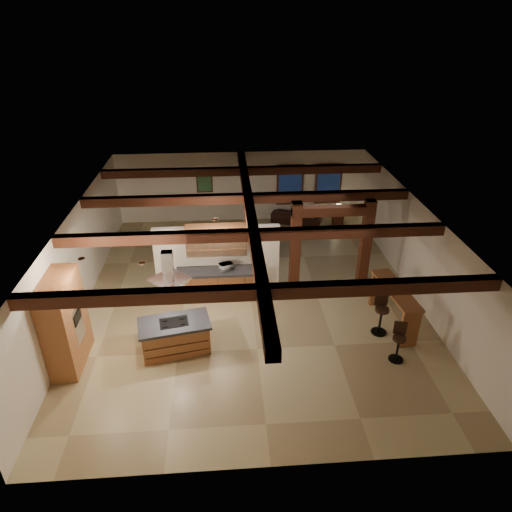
{
  "coord_description": "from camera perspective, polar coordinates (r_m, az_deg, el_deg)",
  "views": [
    {
      "loc": [
        -0.72,
        -11.82,
        7.83
      ],
      "look_at": [
        0.19,
        0.5,
        1.17
      ],
      "focal_mm": 32.0,
      "sensor_mm": 36.0,
      "label": 1
    }
  ],
  "objects": [
    {
      "name": "room_walls",
      "position": [
        13.3,
        -0.67,
        1.28
      ],
      "size": [
        12.0,
        12.0,
        12.0
      ],
      "color": "white",
      "rests_on": "ground"
    },
    {
      "name": "bar_counter",
      "position": [
        13.2,
        16.9,
        -5.34
      ],
      "size": [
        0.76,
        2.25,
        1.16
      ],
      "color": "#965330",
      "rests_on": "ground"
    },
    {
      "name": "table_lamp",
      "position": [
        18.95,
        10.3,
        6.06
      ],
      "size": [
        0.3,
        0.3,
        0.35
      ],
      "color": "black",
      "rests_on": "side_table"
    },
    {
      "name": "kitchen_island",
      "position": [
        12.09,
        -10.06,
        -9.81
      ],
      "size": [
        1.94,
        1.27,
        0.89
      ],
      "color": "#965330",
      "rests_on": "ground"
    },
    {
      "name": "side_table",
      "position": [
        19.15,
        10.17,
        4.63
      ],
      "size": [
        0.48,
        0.48,
        0.54
      ],
      "primitive_type": "cube",
      "rotation": [
        0.0,
        0.0,
        -0.11
      ],
      "color": "#38180E",
      "rests_on": "ground"
    },
    {
      "name": "dining_table",
      "position": [
        16.38,
        -0.61,
        1.06
      ],
      "size": [
        1.92,
        1.22,
        0.64
      ],
      "primitive_type": "imported",
      "rotation": [
        0.0,
        0.0,
        0.12
      ],
      "color": "#3C200F",
      "rests_on": "ground"
    },
    {
      "name": "bar_stool_a",
      "position": [
        12.11,
        17.39,
        -10.19
      ],
      "size": [
        0.39,
        0.4,
        1.07
      ],
      "color": "black",
      "rests_on": "ground"
    },
    {
      "name": "ground",
      "position": [
        14.2,
        -0.63,
        -5.13
      ],
      "size": [
        12.0,
        12.0,
        0.0
      ],
      "primitive_type": "plane",
      "color": "tan",
      "rests_on": "ground"
    },
    {
      "name": "microwave",
      "position": [
        13.72,
        -3.76,
        -1.34
      ],
      "size": [
        0.47,
        0.4,
        0.22
      ],
      "primitive_type": "imported",
      "rotation": [
        0.0,
        0.0,
        3.55
      ],
      "color": "silver",
      "rests_on": "back_counter"
    },
    {
      "name": "sofa",
      "position": [
        19.12,
        5.06,
        5.01
      ],
      "size": [
        2.15,
        1.51,
        0.58
      ],
      "primitive_type": "imported",
      "rotation": [
        0.0,
        0.0,
        2.74
      ],
      "color": "black",
      "rests_on": "ground"
    },
    {
      "name": "range_hood",
      "position": [
        11.32,
        -10.62,
        -4.49
      ],
      "size": [
        1.1,
        1.1,
        1.4
      ],
      "color": "silver",
      "rests_on": "room_walls"
    },
    {
      "name": "back_counter",
      "position": [
        14.02,
        -4.75,
        -3.41
      ],
      "size": [
        2.5,
        0.66,
        0.94
      ],
      "color": "#965330",
      "rests_on": "ground"
    },
    {
      "name": "framed_art",
      "position": [
        18.8,
        -6.46,
        9.13
      ],
      "size": [
        0.65,
        0.05,
        0.85
      ],
      "color": "#38180E",
      "rests_on": "room_walls"
    },
    {
      "name": "back_windows",
      "position": [
        19.17,
        6.67,
        8.87
      ],
      "size": [
        2.7,
        0.07,
        1.7
      ],
      "color": "#38180E",
      "rests_on": "room_walls"
    },
    {
      "name": "partition_wall",
      "position": [
        14.04,
        -4.86,
        -0.41
      ],
      "size": [
        3.8,
        0.18,
        2.2
      ],
      "primitive_type": "cube",
      "color": "white",
      "rests_on": "ground"
    },
    {
      "name": "bar_stool_b",
      "position": [
        12.87,
        15.35,
        -6.92
      ],
      "size": [
        0.42,
        0.42,
        1.21
      ],
      "color": "black",
      "rests_on": "ground"
    },
    {
      "name": "upper_display_cabinet",
      "position": [
        13.53,
        -4.98,
        1.99
      ],
      "size": [
        1.8,
        0.36,
        0.95
      ],
      "color": "#965330",
      "rests_on": "partition_wall"
    },
    {
      "name": "ceiling_beams",
      "position": [
        12.88,
        -0.69,
        5.17
      ],
      "size": [
        10.0,
        12.0,
        0.28
      ],
      "color": "#38180E",
      "rests_on": "room_walls"
    },
    {
      "name": "timber_posts",
      "position": [
        14.11,
        9.4,
        2.47
      ],
      "size": [
        2.5,
        0.3,
        2.9
      ],
      "color": "#38180E",
      "rests_on": "ground"
    },
    {
      "name": "recessed_cans",
      "position": [
        11.21,
        -13.09,
        1.29
      ],
      "size": [
        3.16,
        2.46,
        0.03
      ],
      "color": "silver",
      "rests_on": "room_walls"
    },
    {
      "name": "dining_chairs",
      "position": [
        16.28,
        -0.62,
        1.79
      ],
      "size": [
        1.92,
        1.92,
        1.09
      ],
      "color": "#38180E",
      "rests_on": "ground"
    },
    {
      "name": "pantry_cabinet",
      "position": [
        12.02,
        -22.79,
        -7.69
      ],
      "size": [
        0.67,
        1.6,
        2.4
      ],
      "color": "#965330",
      "rests_on": "ground"
    }
  ]
}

